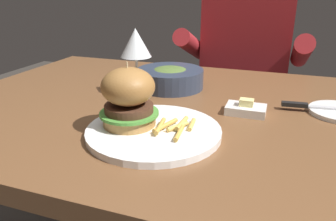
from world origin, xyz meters
The scene contains 9 objects.
dining_table centered at (0.00, 0.00, 0.65)m, with size 1.27×0.85×0.74m.
main_plate centered at (-0.01, -0.18, 0.75)m, with size 0.27×0.27×0.01m, color white.
burger_sandwich centered at (-0.07, -0.18, 0.81)m, with size 0.12×0.12×0.13m.
fries_pile centered at (0.03, -0.17, 0.76)m, with size 0.07×0.11×0.01m.
wine_glass centered at (-0.16, 0.05, 0.88)m, with size 0.08×0.08×0.18m.
table_knife centered at (0.31, 0.07, 0.75)m, with size 0.21×0.04×0.01m.
butter_dish centered at (0.15, 0.00, 0.75)m, with size 0.09×0.06×0.04m.
soup_bowl centered at (-0.09, 0.14, 0.77)m, with size 0.20×0.20×0.06m.
diner_person centered at (0.06, 0.70, 0.56)m, with size 0.51×0.36×1.18m.
Camera 1 is at (0.22, -0.74, 1.03)m, focal length 35.00 mm.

